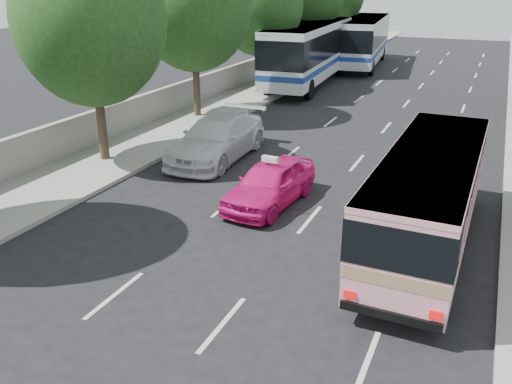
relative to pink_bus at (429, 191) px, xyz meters
The scene contains 11 objects.
ground 5.91m from the pink_bus, 142.88° to the right, with size 120.00×120.00×0.00m, color black.
sidewalk_left 21.15m from the pink_bus, 128.07° to the left, with size 4.00×90.00×0.15m, color #9E998E.
low_wall 22.25m from the pink_bus, 131.73° to the left, with size 0.30×90.00×1.50m, color #9E998E.
tree_left_b 13.78m from the pink_bus, 168.89° to the left, with size 5.70×5.70×8.88m.
tree_left_d 22.98m from the pink_bus, 125.09° to the left, with size 5.52×5.52×8.60m.
pink_bus is the anchor object (origin of this frame).
pink_taxi 5.38m from the pink_bus, 166.37° to the left, with size 1.75×4.36×1.48m, color #DB1376.
white_pickup 10.26m from the pink_bus, 151.70° to the left, with size 2.43×5.97×1.73m, color silver.
tour_coach_front 24.50m from the pink_bus, 116.16° to the left, with size 3.82×13.85×4.10m.
tour_coach_rear 32.99m from the pink_bus, 106.40° to the left, with size 4.17×13.17×3.87m.
taxi_roof_sign 5.28m from the pink_bus, 166.37° to the left, with size 0.55×0.18×0.18m, color silver.
Camera 1 is at (5.70, -10.80, 7.14)m, focal length 38.00 mm.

